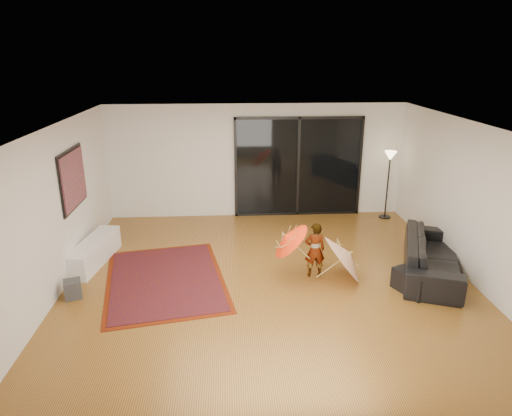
{
  "coord_description": "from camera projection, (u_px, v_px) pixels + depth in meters",
  "views": [
    {
      "loc": [
        -0.69,
        -7.1,
        3.8
      ],
      "look_at": [
        -0.18,
        0.79,
        1.1
      ],
      "focal_mm": 32.0,
      "sensor_mm": 36.0,
      "label": 1
    }
  ],
  "objects": [
    {
      "name": "sliding_door",
      "position": [
        298.0,
        167.0,
        10.92
      ],
      "size": [
        3.06,
        0.07,
        2.4
      ],
      "color": "black",
      "rests_on": "wall_back"
    },
    {
      "name": "speaker",
      "position": [
        73.0,
        289.0,
        7.42
      ],
      "size": [
        0.33,
        0.33,
        0.3
      ],
      "primitive_type": "cube",
      "rotation": [
        0.0,
        0.0,
        0.32
      ],
      "color": "#424244",
      "rests_on": "floor"
    },
    {
      "name": "parasol_white",
      "position": [
        351.0,
        252.0,
        7.93
      ],
      "size": [
        0.75,
        0.97,
        0.99
      ],
      "rotation": [
        0.0,
        0.9,
        0.0
      ],
      "color": "white",
      "rests_on": "floor"
    },
    {
      "name": "child",
      "position": [
        315.0,
        250.0,
        8.04
      ],
      "size": [
        0.38,
        0.25,
        1.01
      ],
      "primitive_type": "imported",
      "rotation": [
        0.0,
        0.0,
        3.18
      ],
      "color": "#999999",
      "rests_on": "floor"
    },
    {
      "name": "parasol_orange",
      "position": [
        285.0,
        240.0,
        7.88
      ],
      "size": [
        0.65,
        0.75,
        0.84
      ],
      "rotation": [
        0.0,
        -0.78,
        0.0
      ],
      "color": "#FE340D",
      "rests_on": "child"
    },
    {
      "name": "floor",
      "position": [
        269.0,
        282.0,
        7.98
      ],
      "size": [
        7.0,
        7.0,
        0.0
      ],
      "primitive_type": "plane",
      "color": "#9C672A",
      "rests_on": "ground"
    },
    {
      "name": "painting",
      "position": [
        73.0,
        179.0,
        8.18
      ],
      "size": [
        0.04,
        1.28,
        1.08
      ],
      "color": "black",
      "rests_on": "wall_left"
    },
    {
      "name": "media_console",
      "position": [
        94.0,
        252.0,
        8.63
      ],
      "size": [
        0.66,
        1.67,
        0.45
      ],
      "primitive_type": "cube",
      "rotation": [
        0.0,
        0.0,
        -0.16
      ],
      "color": "white",
      "rests_on": "floor"
    },
    {
      "name": "sofa",
      "position": [
        432.0,
        256.0,
        8.19
      ],
      "size": [
        1.71,
        2.52,
        0.69
      ],
      "primitive_type": "imported",
      "rotation": [
        0.0,
        0.0,
        1.2
      ],
      "color": "black",
      "rests_on": "floor"
    },
    {
      "name": "wall_back",
      "position": [
        257.0,
        161.0,
        10.85
      ],
      "size": [
        7.0,
        0.0,
        7.0
      ],
      "primitive_type": "plane",
      "rotation": [
        1.57,
        0.0,
        0.0
      ],
      "color": "silver",
      "rests_on": "floor"
    },
    {
      "name": "wall_front",
      "position": [
        305.0,
        331.0,
        4.24
      ],
      "size": [
        7.0,
        0.0,
        7.0
      ],
      "primitive_type": "plane",
      "rotation": [
        -1.57,
        0.0,
        0.0
      ],
      "color": "silver",
      "rests_on": "floor"
    },
    {
      "name": "ceiling",
      "position": [
        271.0,
        127.0,
        7.1
      ],
      "size": [
        7.0,
        7.0,
        0.0
      ],
      "primitive_type": "plane",
      "rotation": [
        3.14,
        0.0,
        0.0
      ],
      "color": "white",
      "rests_on": "wall_back"
    },
    {
      "name": "wall_left",
      "position": [
        54.0,
        213.0,
        7.33
      ],
      "size": [
        0.0,
        7.0,
        7.0
      ],
      "primitive_type": "plane",
      "rotation": [
        1.57,
        0.0,
        1.57
      ],
      "color": "silver",
      "rests_on": "floor"
    },
    {
      "name": "wall_right",
      "position": [
        475.0,
        205.0,
        7.75
      ],
      "size": [
        0.0,
        7.0,
        7.0
      ],
      "primitive_type": "plane",
      "rotation": [
        1.57,
        0.0,
        -1.57
      ],
      "color": "silver",
      "rests_on": "floor"
    },
    {
      "name": "floor_lamp",
      "position": [
        389.0,
        166.0,
        10.67
      ],
      "size": [
        0.28,
        0.28,
        1.63
      ],
      "color": "black",
      "rests_on": "floor"
    },
    {
      "name": "persian_rug",
      "position": [
        165.0,
        279.0,
        8.04
      ],
      "size": [
        2.48,
        3.11,
        0.02
      ],
      "rotation": [
        0.0,
        0.0,
        0.18
      ],
      "color": "#611C08",
      "rests_on": "floor"
    },
    {
      "name": "ottoman",
      "position": [
        419.0,
        280.0,
        7.63
      ],
      "size": [
        0.85,
        0.85,
        0.37
      ],
      "primitive_type": "cube",
      "rotation": [
        0.0,
        0.0,
        0.42
      ],
      "color": "black",
      "rests_on": "floor"
    }
  ]
}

